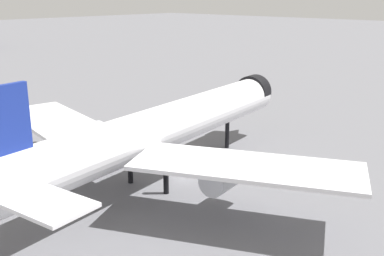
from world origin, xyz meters
TOP-DOWN VIEW (x-y plane):
  - ground at (0.00, 0.00)m, footprint 900.00×900.00m
  - airliner_near_gate at (-3.31, 1.83)m, footprint 67.93×61.54m
  - baggage_tug_wing at (-0.68, 40.83)m, footprint 2.61×3.51m

SIDE VIEW (x-z plane):
  - ground at x=0.00m, z-range 0.00..0.00m
  - baggage_tug_wing at x=-0.68m, z-range 0.05..1.90m
  - airliner_near_gate at x=-3.31m, z-range -1.10..17.34m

